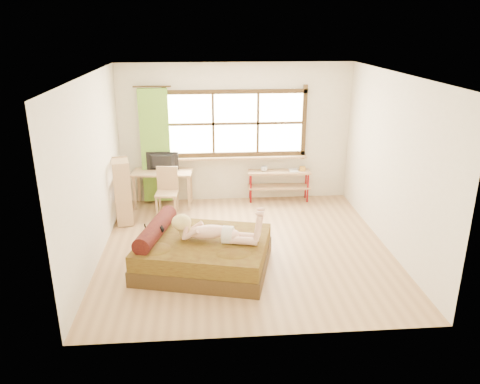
{
  "coord_description": "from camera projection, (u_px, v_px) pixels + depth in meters",
  "views": [
    {
      "loc": [
        -0.63,
        -6.69,
        3.38
      ],
      "look_at": [
        -0.08,
        0.2,
        0.88
      ],
      "focal_mm": 35.0,
      "sensor_mm": 36.0,
      "label": 1
    }
  ],
  "objects": [
    {
      "name": "wall_front",
      "position": [
        266.0,
        228.0,
        4.9
      ],
      "size": [
        4.5,
        0.0,
        4.5
      ],
      "primitive_type": "plane",
      "rotation": [
        -1.57,
        0.0,
        0.0
      ],
      "color": "silver",
      "rests_on": "floor"
    },
    {
      "name": "chair",
      "position": [
        167.0,
        188.0,
        8.69
      ],
      "size": [
        0.42,
        0.42,
        0.88
      ],
      "rotation": [
        0.0,
        0.0,
        -0.08
      ],
      "color": "tan",
      "rests_on": "floor"
    },
    {
      "name": "book",
      "position": [
        289.0,
        170.0,
        9.28
      ],
      "size": [
        0.18,
        0.24,
        0.02
      ],
      "primitive_type": "imported",
      "rotation": [
        0.0,
        0.0,
        -0.05
      ],
      "color": "gray",
      "rests_on": "pipe_shelf"
    },
    {
      "name": "curtain",
      "position": [
        155.0,
        147.0,
        8.96
      ],
      "size": [
        0.55,
        0.1,
        2.2
      ],
      "primitive_type": "cube",
      "color": "#5A9C2A",
      "rests_on": "wall_back"
    },
    {
      "name": "woman",
      "position": [
        214.0,
        223.0,
        6.58
      ],
      "size": [
        1.33,
        0.66,
        0.55
      ],
      "primitive_type": null,
      "rotation": [
        0.0,
        0.0,
        -0.25
      ],
      "color": "#EDB398",
      "rests_on": "bed"
    },
    {
      "name": "bookshelf",
      "position": [
        122.0,
        191.0,
        8.24
      ],
      "size": [
        0.38,
        0.55,
        1.15
      ],
      "rotation": [
        0.0,
        0.0,
        0.2
      ],
      "color": "tan",
      "rests_on": "floor"
    },
    {
      "name": "window",
      "position": [
        236.0,
        126.0,
        9.04
      ],
      "size": [
        2.8,
        0.16,
        1.46
      ],
      "color": "#FFEDBF",
      "rests_on": "wall_back"
    },
    {
      "name": "wall_back",
      "position": [
        236.0,
        133.0,
        9.12
      ],
      "size": [
        4.5,
        0.0,
        4.5
      ],
      "primitive_type": "plane",
      "rotation": [
        1.57,
        0.0,
        0.0
      ],
      "color": "silver",
      "rests_on": "floor"
    },
    {
      "name": "ceiling",
      "position": [
        247.0,
        74.0,
        6.55
      ],
      "size": [
        4.5,
        4.5,
        0.0
      ],
      "primitive_type": "plane",
      "rotation": [
        3.14,
        0.0,
        0.0
      ],
      "color": "white",
      "rests_on": "wall_back"
    },
    {
      "name": "cup",
      "position": [
        264.0,
        169.0,
        9.22
      ],
      "size": [
        0.14,
        0.14,
        0.1
      ],
      "primitive_type": "imported",
      "rotation": [
        0.0,
        0.0,
        -0.05
      ],
      "color": "gray",
      "rests_on": "pipe_shelf"
    },
    {
      "name": "monitor",
      "position": [
        162.0,
        162.0,
        8.94
      ],
      "size": [
        0.62,
        0.13,
        0.35
      ],
      "primitive_type": "imported",
      "rotation": [
        0.0,
        0.0,
        3.06
      ],
      "color": "black",
      "rests_on": "desk"
    },
    {
      "name": "wall_right",
      "position": [
        392.0,
        163.0,
        7.18
      ],
      "size": [
        0.0,
        4.5,
        4.5
      ],
      "primitive_type": "plane",
      "rotation": [
        1.57,
        0.0,
        -1.57
      ],
      "color": "silver",
      "rests_on": "floor"
    },
    {
      "name": "bed",
      "position": [
        201.0,
        252.0,
        6.79
      ],
      "size": [
        2.12,
        1.86,
        0.69
      ],
      "rotation": [
        0.0,
        0.0,
        -0.25
      ],
      "color": "#2F210E",
      "rests_on": "floor"
    },
    {
      "name": "desk",
      "position": [
        163.0,
        176.0,
        8.98
      ],
      "size": [
        1.16,
        0.61,
        0.7
      ],
      "rotation": [
        0.0,
        0.0,
        -0.08
      ],
      "color": "tan",
      "rests_on": "floor"
    },
    {
      "name": "kitten",
      "position": [
        153.0,
        231.0,
        6.71
      ],
      "size": [
        0.29,
        0.17,
        0.22
      ],
      "primitive_type": null,
      "rotation": [
        0.0,
        0.0,
        -0.25
      ],
      "color": "black",
      "rests_on": "bed"
    },
    {
      "name": "wall_left",
      "position": [
        93.0,
        170.0,
        6.84
      ],
      "size": [
        0.0,
        4.5,
        4.5
      ],
      "primitive_type": "plane",
      "rotation": [
        1.57,
        0.0,
        1.57
      ],
      "color": "silver",
      "rests_on": "floor"
    },
    {
      "name": "pipe_shelf",
      "position": [
        280.0,
        179.0,
        9.32
      ],
      "size": [
        1.25,
        0.37,
        0.7
      ],
      "rotation": [
        0.0,
        0.0,
        -0.05
      ],
      "color": "tan",
      "rests_on": "floor"
    },
    {
      "name": "floor",
      "position": [
        246.0,
        248.0,
        7.47
      ],
      "size": [
        4.5,
        4.5,
        0.0
      ],
      "primitive_type": "plane",
      "color": "#9E754C",
      "rests_on": "ground"
    }
  ]
}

